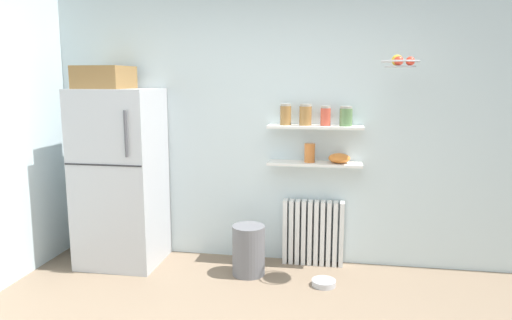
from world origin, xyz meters
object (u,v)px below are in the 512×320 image
at_px(refrigerator, 120,173).
at_px(storage_jar_1, 305,115).
at_px(trash_bin, 249,250).
at_px(hanging_fruit_basket, 401,62).
at_px(pet_food_bowl, 324,283).
at_px(radiator, 313,233).
at_px(storage_jar_2, 326,116).
at_px(storage_jar_3, 346,116).
at_px(vase, 310,153).
at_px(storage_jar_0, 286,115).
at_px(shelf_bowl, 339,158).

xyz_separation_m(refrigerator, storage_jar_1, (1.72, 0.22, 0.55)).
distance_m(trash_bin, hanging_fruit_basket, 2.07).
bearing_deg(pet_food_bowl, radiator, 104.26).
xyz_separation_m(trash_bin, hanging_fruit_basket, (1.24, -0.02, 1.66)).
bearing_deg(storage_jar_1, trash_bin, -146.13).
xyz_separation_m(storage_jar_2, hanging_fruit_basket, (0.59, -0.34, 0.46)).
distance_m(refrigerator, storage_jar_3, 2.17).
xyz_separation_m(storage_jar_2, storage_jar_3, (0.18, 0.00, -0.00)).
distance_m(radiator, vase, 0.77).
distance_m(storage_jar_1, trash_bin, 1.33).
distance_m(refrigerator, pet_food_bowl, 2.13).
xyz_separation_m(refrigerator, hanging_fruit_basket, (2.49, -0.12, 1.01)).
xyz_separation_m(radiator, pet_food_bowl, (0.12, -0.48, -0.28)).
bearing_deg(hanging_fruit_basket, storage_jar_2, 150.02).
distance_m(refrigerator, storage_jar_1, 1.82).
xyz_separation_m(radiator, vase, (-0.05, -0.03, 0.77)).
bearing_deg(hanging_fruit_basket, trash_bin, 178.90).
relative_size(refrigerator, pet_food_bowl, 9.06).
relative_size(radiator, storage_jar_0, 3.19).
bearing_deg(vase, storage_jar_3, 0.00).
height_order(storage_jar_0, storage_jar_3, storage_jar_0).
xyz_separation_m(refrigerator, storage_jar_0, (1.54, 0.22, 0.55)).
height_order(storage_jar_0, pet_food_bowl, storage_jar_0).
distance_m(vase, hanging_fruit_basket, 1.13).
height_order(storage_jar_0, shelf_bowl, storage_jar_0).
relative_size(storage_jar_0, trash_bin, 0.43).
bearing_deg(storage_jar_2, storage_jar_3, 0.00).
distance_m(storage_jar_0, trash_bin, 1.28).
relative_size(vase, pet_food_bowl, 0.84).
bearing_deg(radiator, storage_jar_0, -173.69).
height_order(storage_jar_1, storage_jar_3, storage_jar_1).
height_order(storage_jar_1, trash_bin, storage_jar_1).
height_order(radiator, storage_jar_2, storage_jar_2).
height_order(refrigerator, vase, refrigerator).
distance_m(storage_jar_0, storage_jar_1, 0.18).
relative_size(storage_jar_1, pet_food_bowl, 0.94).
relative_size(refrigerator, hanging_fruit_basket, 6.22).
distance_m(refrigerator, storage_jar_0, 1.65).
bearing_deg(trash_bin, storage_jar_3, 20.76).
height_order(radiator, hanging_fruit_basket, hanging_fruit_basket).
bearing_deg(storage_jar_3, shelf_bowl, 180.00).
bearing_deg(storage_jar_3, radiator, 173.69).
relative_size(trash_bin, pet_food_bowl, 2.20).
bearing_deg(storage_jar_3, storage_jar_2, 180.00).
xyz_separation_m(storage_jar_3, vase, (-0.32, 0.00, -0.34)).
xyz_separation_m(refrigerator, vase, (1.77, 0.22, 0.20)).
bearing_deg(hanging_fruit_basket, storage_jar_0, 160.36).
height_order(storage_jar_3, pet_food_bowl, storage_jar_3).
bearing_deg(storage_jar_3, pet_food_bowl, -108.63).
height_order(storage_jar_0, storage_jar_2, storage_jar_0).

